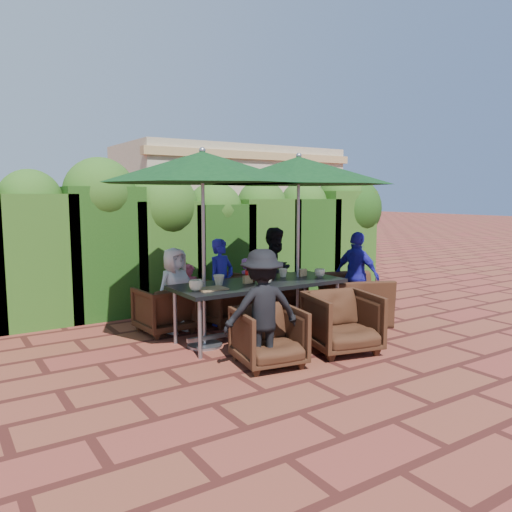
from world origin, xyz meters
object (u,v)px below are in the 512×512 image
umbrella_left (202,168)px  chair_far_mid (222,296)px  chair_near_left (269,334)px  chair_near_right (342,319)px  umbrella_right (299,171)px  chair_far_right (277,292)px  chair_end_right (352,291)px  chair_far_left (164,307)px  dining_table (259,288)px

umbrella_left → chair_far_mid: (0.77, 0.91, -1.82)m
umbrella_left → chair_near_left: 2.13m
umbrella_left → chair_far_mid: umbrella_left is taller
chair_near_right → umbrella_right: bearing=94.0°
chair_near_left → chair_far_right: bearing=61.6°
chair_far_right → chair_near_left: size_ratio=1.03×
umbrella_left → chair_end_right: umbrella_left is taller
chair_far_left → chair_near_left: (0.44, -1.91, 0.01)m
umbrella_right → chair_near_right: umbrella_right is taller
chair_far_right → chair_far_left: bearing=-18.4°
umbrella_right → chair_far_right: bearing=74.5°
umbrella_left → chair_far_mid: size_ratio=3.13×
chair_far_left → chair_near_left: chair_near_left is taller
dining_table → chair_far_left: dining_table is taller
umbrella_left → chair_far_right: 2.65m
umbrella_left → chair_near_left: bearing=-75.0°
umbrella_right → chair_near_right: size_ratio=3.21×
chair_far_mid → chair_near_left: chair_far_mid is taller
chair_far_left → chair_end_right: 2.77m
chair_far_mid → chair_near_left: bearing=63.6°
chair_near_left → chair_end_right: chair_end_right is taller
umbrella_right → chair_near_left: size_ratio=3.57×
chair_far_mid → chair_far_right: size_ratio=1.08×
umbrella_right → chair_near_left: (-1.21, -1.04, -1.85)m
dining_table → umbrella_right: size_ratio=0.90×
umbrella_left → chair_far_right: (1.71, 0.84, -1.84)m
dining_table → chair_near_left: dining_table is taller
chair_far_left → chair_far_mid: (0.93, 0.03, 0.04)m
dining_table → chair_end_right: bearing=-1.4°
umbrella_right → chair_near_left: bearing=-139.2°
umbrella_right → chair_far_right: size_ratio=3.48×
chair_far_right → chair_end_right: 1.18m
umbrella_right → chair_far_left: (-1.64, 0.87, -1.86)m
chair_far_mid → dining_table: bearing=79.2°
chair_near_left → chair_near_right: chair_near_right is taller
chair_far_left → chair_far_right: size_ratio=0.96×
dining_table → chair_near_right: chair_near_right is taller
dining_table → chair_far_right: bearing=44.2°
chair_far_mid → chair_near_right: size_ratio=0.99×
umbrella_left → chair_far_left: umbrella_left is taller
umbrella_left → chair_near_left: (0.27, -1.02, -1.85)m
chair_far_left → chair_near_left: bearing=98.2°
chair_far_right → chair_end_right: (0.72, -0.93, 0.09)m
dining_table → umbrella_right: 1.69m
umbrella_left → chair_near_right: bearing=-40.1°
dining_table → chair_far_mid: chair_far_mid is taller
umbrella_right → chair_far_left: umbrella_right is taller
chair_near_left → chair_near_right: (1.03, -0.07, 0.04)m
chair_far_right → chair_near_left: (-1.43, -1.86, -0.01)m
umbrella_right → chair_far_mid: umbrella_right is taller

